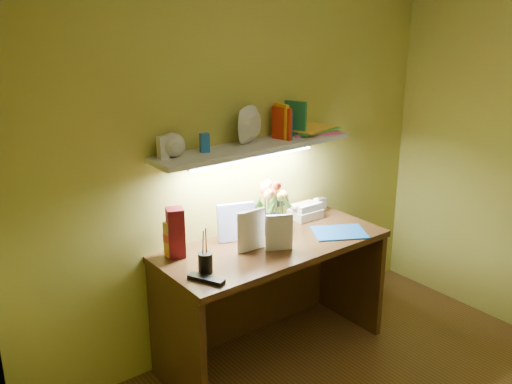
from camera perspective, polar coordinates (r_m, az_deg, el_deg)
desk at (r=3.55m, az=1.70°, el=-10.66°), size 1.40×0.60×0.75m
flower_bouquet at (r=3.49m, az=1.66°, el=-1.45°), size 0.24×0.24×0.33m
telephone at (r=3.76m, az=4.98°, el=-1.74°), size 0.20×0.15×0.12m
desk_clock at (r=3.89m, az=6.34°, el=-1.27°), size 0.10×0.06×0.09m
whisky_bottle at (r=3.20m, az=-8.41°, el=-4.24°), size 0.08×0.08×0.26m
whisky_box at (r=3.19m, az=-8.03°, el=-4.05°), size 0.12×0.12×0.28m
pen_cup at (r=3.01m, az=-5.10°, el=-6.39°), size 0.08×0.08×0.19m
art_card at (r=3.39m, az=-2.00°, el=-3.01°), size 0.23×0.12×0.23m
tv_remote at (r=2.96m, az=-5.00°, el=-8.65°), size 0.14×0.20×0.02m
blue_folder at (r=3.56m, az=8.32°, el=-4.02°), size 0.39×0.36×0.01m
desk_book_a at (r=3.19m, az=-1.88°, el=-4.21°), size 0.18×0.04×0.25m
desk_book_b at (r=3.24m, az=0.96°, el=-4.17°), size 0.15×0.09×0.22m
wall_shelf at (r=3.35m, az=0.17°, el=5.22°), size 1.32×0.34×0.25m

